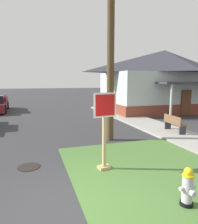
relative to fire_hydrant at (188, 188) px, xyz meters
name	(u,v)px	position (x,y,z in m)	size (l,w,h in m)	color
ground_plane	(72,212)	(-2.36, 0.63, -0.48)	(160.00, 160.00, 0.00)	#333335
grass_corner_patch	(146,168)	(0.22, 2.03, -0.44)	(4.72, 5.19, 0.08)	#477033
sidewalk_strip	(155,127)	(3.78, 6.99, -0.42)	(2.20, 19.83, 0.12)	#9E9B93
fire_hydrant	(188,188)	(0.00, 0.00, 0.00)	(0.38, 0.34, 0.85)	black
stop_sign	(104,132)	(-1.05, 2.31, 0.73)	(0.72, 0.33, 2.32)	tan
manhole_cover	(29,167)	(-3.25, 3.33, -0.47)	(0.70, 0.70, 0.02)	black
street_bench	(174,123)	(3.90, 5.44, 0.10)	(0.49, 1.45, 0.85)	brown
utility_pole	(111,13)	(0.33, 5.40, 5.15)	(1.76, 0.32, 10.89)	#4C3823
corner_house	(164,80)	(8.59, 13.11, 2.35)	(11.03, 7.74, 5.51)	brown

